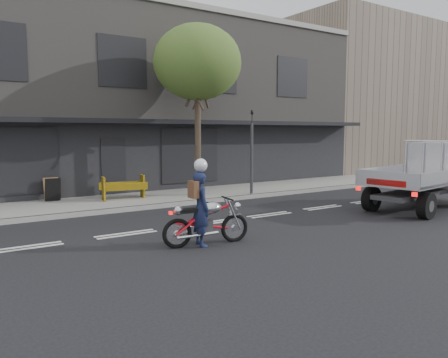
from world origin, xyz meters
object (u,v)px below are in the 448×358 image
(motorcycle, at_px, (207,221))
(flatbed_ute, at_px, (438,168))
(traffic_light_pole, at_px, (252,157))
(rider, at_px, (201,209))
(street_tree, at_px, (197,63))
(construction_barrier, at_px, (126,188))
(sandwich_board, at_px, (53,190))

(motorcycle, xyz_separation_m, flatbed_ute, (9.88, 0.21, 0.78))
(motorcycle, bearing_deg, flatbed_ute, 10.49)
(traffic_light_pole, height_order, rider, traffic_light_pole)
(street_tree, distance_m, motorcycle, 8.53)
(street_tree, height_order, construction_barrier, street_tree)
(street_tree, distance_m, sandwich_board, 7.15)
(motorcycle, bearing_deg, construction_barrier, 94.53)
(flatbed_ute, bearing_deg, sandwich_board, 138.98)
(traffic_light_pole, bearing_deg, street_tree, 156.97)
(sandwich_board, bearing_deg, construction_barrier, -24.99)
(street_tree, height_order, traffic_light_pole, street_tree)
(traffic_light_pole, xyz_separation_m, flatbed_ute, (4.48, -5.20, -0.30))
(motorcycle, xyz_separation_m, construction_barrier, (0.55, 6.64, 0.03))
(flatbed_ute, bearing_deg, rider, 173.09)
(street_tree, relative_size, traffic_light_pole, 1.93)
(rider, distance_m, sandwich_board, 7.92)
(motorcycle, relative_size, sandwich_board, 2.55)
(construction_barrier, distance_m, sandwich_board, 2.57)
(flatbed_ute, height_order, construction_barrier, flatbed_ute)
(motorcycle, height_order, rider, rider)
(motorcycle, distance_m, rider, 0.34)
(traffic_light_pole, bearing_deg, flatbed_ute, -49.23)
(street_tree, relative_size, rider, 3.87)
(motorcycle, xyz_separation_m, sandwich_board, (-1.76, 7.75, 0.00))
(rider, bearing_deg, traffic_light_pole, -36.48)
(traffic_light_pole, xyz_separation_m, sandwich_board, (-7.16, 2.35, -1.08))
(traffic_light_pole, xyz_separation_m, motorcycle, (-5.40, -5.40, -1.08))
(flatbed_ute, xyz_separation_m, sandwich_board, (-11.64, 7.54, -0.78))
(street_tree, xyz_separation_m, rider, (-3.55, -6.25, -4.41))
(traffic_light_pole, distance_m, flatbed_ute, 6.87)
(street_tree, xyz_separation_m, traffic_light_pole, (2.00, -0.85, -3.63))
(sandwich_board, bearing_deg, traffic_light_pole, -17.45)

